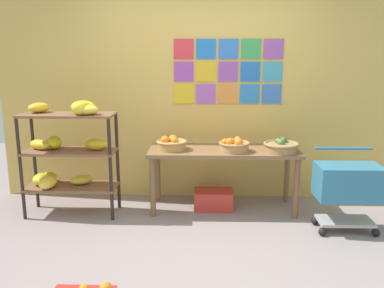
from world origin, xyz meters
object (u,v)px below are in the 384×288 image
at_px(display_table, 223,157).
at_px(shopping_cart, 348,185).
at_px(fruit_basket_centre, 234,145).
at_px(fruit_basket_right, 281,146).
at_px(fruit_basket_back_right, 172,144).
at_px(banana_shelf_unit, 66,148).
at_px(produce_crate_under_table, 213,199).

distance_m(display_table, shopping_cart, 1.33).
bearing_deg(fruit_basket_centre, shopping_cart, -22.03).
xyz_separation_m(fruit_basket_right, fruit_basket_back_right, (-1.19, 0.07, 0.00)).
xyz_separation_m(banana_shelf_unit, fruit_basket_centre, (1.81, 0.07, 0.02)).
bearing_deg(display_table, produce_crate_under_table, 179.62).
xyz_separation_m(display_table, fruit_basket_right, (0.61, -0.11, 0.15)).
distance_m(display_table, fruit_basket_right, 0.64).
distance_m(display_table, fruit_basket_centre, 0.22).
height_order(display_table, fruit_basket_back_right, fruit_basket_back_right).
bearing_deg(fruit_basket_centre, fruit_basket_back_right, 174.31).
relative_size(banana_shelf_unit, display_table, 0.76).
xyz_separation_m(display_table, produce_crate_under_table, (-0.11, 0.00, -0.51)).
relative_size(display_table, shopping_cart, 2.04).
xyz_separation_m(banana_shelf_unit, produce_crate_under_table, (1.60, 0.18, -0.64)).
bearing_deg(produce_crate_under_table, fruit_basket_centre, -28.65).
distance_m(fruit_basket_right, shopping_cart, 0.79).
relative_size(banana_shelf_unit, produce_crate_under_table, 2.91).
bearing_deg(produce_crate_under_table, shopping_cart, -23.16).
distance_m(fruit_basket_right, fruit_basket_centre, 0.51).
xyz_separation_m(fruit_basket_centre, produce_crate_under_table, (-0.21, 0.12, -0.66)).
height_order(fruit_basket_back_right, produce_crate_under_table, fruit_basket_back_right).
bearing_deg(fruit_basket_centre, banana_shelf_unit, -177.89).
relative_size(produce_crate_under_table, shopping_cart, 0.54).
bearing_deg(fruit_basket_centre, display_table, 132.33).
xyz_separation_m(fruit_basket_right, produce_crate_under_table, (-0.72, 0.12, -0.66)).
bearing_deg(fruit_basket_back_right, fruit_basket_centre, -5.69).
bearing_deg(fruit_basket_right, fruit_basket_centre, -179.99).
height_order(fruit_basket_centre, fruit_basket_back_right, same).
relative_size(fruit_basket_back_right, shopping_cart, 0.42).
bearing_deg(fruit_basket_centre, produce_crate_under_table, 151.35).
relative_size(display_table, fruit_basket_centre, 4.95).
bearing_deg(fruit_basket_back_right, banana_shelf_unit, -173.21).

